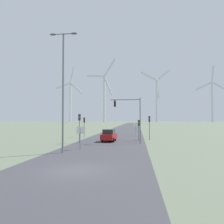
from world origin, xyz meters
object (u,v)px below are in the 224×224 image
at_px(wind_turbine_left, 104,94).
at_px(wind_turbine_right, 212,97).
at_px(traffic_light_post_mid_left, 84,123).
at_px(traffic_light_post_mid_right, 139,125).
at_px(stop_sign_far, 136,126).
at_px(traffic_light_post_near_right, 149,122).
at_px(stop_sign_near, 80,133).
at_px(streetlamp, 63,80).
at_px(car_approaching, 109,135).
at_px(wind_turbine_center, 157,96).
at_px(traffic_light_mast_overhead, 130,111).
at_px(wind_turbine_far_left, 70,98).
at_px(traffic_light_post_near_left, 79,122).

xyz_separation_m(wind_turbine_left, wind_turbine_right, (117.29, 24.67, -2.80)).
relative_size(traffic_light_post_mid_left, wind_turbine_left, 0.05).
bearing_deg(traffic_light_post_mid_right, stop_sign_far, 93.06).
bearing_deg(traffic_light_post_near_right, traffic_light_post_mid_left, 164.00).
bearing_deg(wind_turbine_left, traffic_light_post_near_right, -79.10).
height_order(stop_sign_near, stop_sign_far, stop_sign_far).
bearing_deg(streetlamp, car_approaching, 74.48).
relative_size(traffic_light_post_mid_right, wind_turbine_right, 0.05).
distance_m(streetlamp, wind_turbine_center, 236.09).
relative_size(stop_sign_near, traffic_light_post_mid_right, 0.79).
relative_size(car_approaching, wind_turbine_left, 0.06).
bearing_deg(streetlamp, traffic_light_post_near_right, 57.89).
height_order(car_approaching, wind_turbine_center, wind_turbine_center).
xyz_separation_m(stop_sign_far, traffic_light_mast_overhead, (-0.69, -13.89, 2.61)).
bearing_deg(wind_turbine_right, traffic_light_mast_overhead, -110.60).
height_order(streetlamp, stop_sign_near, streetlamp).
relative_size(stop_sign_near, traffic_light_post_near_right, 0.66).
relative_size(traffic_light_post_mid_right, wind_turbine_far_left, 0.05).
xyz_separation_m(traffic_light_post_near_right, traffic_light_post_mid_left, (-11.72, 3.36, -0.14)).
height_order(car_approaching, wind_turbine_left, wind_turbine_left).
bearing_deg(traffic_light_mast_overhead, stop_sign_far, 87.14).
distance_m(stop_sign_near, wind_turbine_far_left, 251.04).
height_order(car_approaching, wind_turbine_far_left, wind_turbine_far_left).
height_order(wind_turbine_far_left, wind_turbine_center, wind_turbine_far_left).
bearing_deg(traffic_light_post_mid_right, traffic_light_post_near_left, -152.18).
bearing_deg(streetlamp, traffic_light_post_mid_right, 60.08).
bearing_deg(stop_sign_near, traffic_light_post_mid_right, 58.69).
xyz_separation_m(traffic_light_mast_overhead, wind_turbine_left, (-33.93, 197.07, 25.69)).
bearing_deg(traffic_light_post_near_right, wind_turbine_right, 69.60).
relative_size(traffic_light_post_mid_right, traffic_light_mast_overhead, 0.51).
bearing_deg(wind_turbine_center, stop_sign_far, -96.06).
bearing_deg(stop_sign_near, traffic_light_mast_overhead, 52.23).
height_order(traffic_light_post_mid_right, wind_turbine_right, wind_turbine_right).
relative_size(traffic_light_mast_overhead, wind_turbine_center, 0.10).
xyz_separation_m(car_approaching, wind_turbine_right, (86.58, 219.65, 26.44)).
xyz_separation_m(stop_sign_near, traffic_light_post_mid_left, (-3.46, 15.75, 0.90)).
distance_m(traffic_light_mast_overhead, wind_turbine_far_left, 245.99).
bearing_deg(stop_sign_near, stop_sign_far, 73.87).
relative_size(car_approaching, wind_turbine_center, 0.07).
xyz_separation_m(traffic_light_mast_overhead, wind_turbine_far_left, (-81.52, 230.74, 24.95)).
bearing_deg(traffic_light_mast_overhead, wind_turbine_center, 84.13).
distance_m(traffic_light_post_near_left, car_approaching, 5.11).
bearing_deg(traffic_light_post_mid_right, wind_turbine_center, 84.35).
bearing_deg(stop_sign_far, traffic_light_post_mid_left, -152.21).
relative_size(traffic_light_post_near_left, traffic_light_mast_overhead, 0.64).
xyz_separation_m(streetlamp, stop_sign_near, (1.10, 2.53, -5.59)).
bearing_deg(traffic_light_post_mid_left, stop_sign_near, -77.62).
xyz_separation_m(traffic_light_post_near_right, traffic_light_mast_overhead, (-2.96, -5.55, 1.66)).
relative_size(traffic_light_post_near_right, traffic_light_post_mid_right, 1.19).
bearing_deg(traffic_light_post_mid_left, wind_turbine_left, 97.62).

